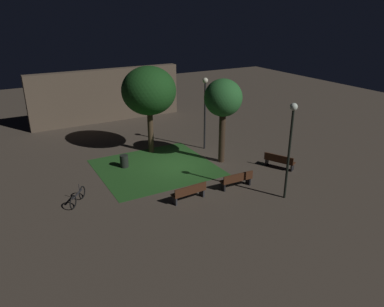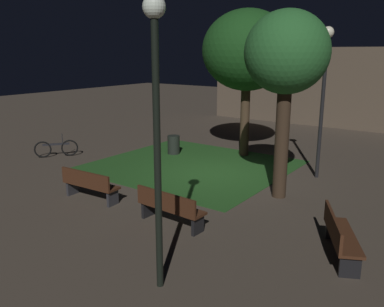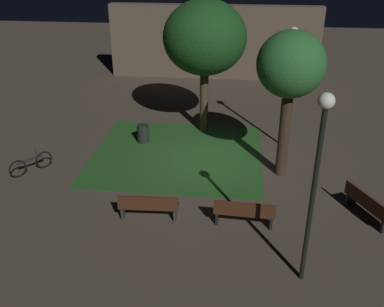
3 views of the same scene
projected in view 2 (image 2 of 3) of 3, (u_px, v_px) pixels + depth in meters
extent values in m
plane|color=#473D33|center=(213.00, 174.00, 13.72)|extent=(60.00, 60.00, 0.00)
cube|color=#23511E|center=(191.00, 165.00, 14.76)|extent=(6.69, 6.23, 0.01)
cube|color=#422314|center=(91.00, 184.00, 11.24)|extent=(1.82, 0.58, 0.06)
cube|color=#422314|center=(85.00, 179.00, 11.01)|extent=(1.80, 0.16, 0.40)
cube|color=#2D2D33|center=(72.00, 187.00, 11.72)|extent=(0.10, 0.39, 0.42)
cube|color=#2D2D33|center=(113.00, 198.00, 10.88)|extent=(0.10, 0.39, 0.42)
cube|color=#422314|center=(171.00, 207.00, 9.60)|extent=(1.82, 0.56, 0.06)
cube|color=#422314|center=(165.00, 201.00, 9.38)|extent=(1.80, 0.14, 0.40)
cube|color=black|center=(148.00, 209.00, 10.14)|extent=(0.10, 0.39, 0.42)
cube|color=black|center=(198.00, 225.00, 9.18)|extent=(0.10, 0.39, 0.42)
cube|color=#422314|center=(343.00, 236.00, 8.09)|extent=(1.23, 1.83, 0.06)
cube|color=#422314|center=(333.00, 225.00, 8.06)|extent=(0.85, 1.64, 0.40)
cube|color=black|center=(335.00, 230.00, 8.91)|extent=(0.38, 0.24, 0.42)
cube|color=black|center=(350.00, 267.00, 7.38)|extent=(0.38, 0.24, 0.42)
cylinder|color=#38281C|center=(282.00, 138.00, 11.18)|extent=(0.39, 0.39, 3.43)
ellipsoid|color=#28662D|center=(287.00, 52.00, 10.61)|extent=(2.26, 2.26, 2.22)
cylinder|color=#423021|center=(245.00, 116.00, 15.87)|extent=(0.36, 0.36, 3.18)
ellipsoid|color=#194719|center=(247.00, 50.00, 15.25)|extent=(3.44, 3.44, 3.06)
cylinder|color=black|center=(322.00, 110.00, 12.83)|extent=(0.12, 0.12, 4.49)
sphere|color=#F2EDCC|center=(328.00, 32.00, 12.24)|extent=(0.36, 0.36, 0.36)
cylinder|color=black|center=(157.00, 163.00, 6.62)|extent=(0.12, 0.12, 4.57)
sphere|color=white|center=(154.00, 7.00, 6.02)|extent=(0.36, 0.36, 0.36)
cylinder|color=black|center=(174.00, 145.00, 16.36)|extent=(0.50, 0.50, 0.76)
torus|color=black|center=(43.00, 150.00, 15.78)|extent=(0.45, 0.56, 0.66)
torus|color=black|center=(70.00, 148.00, 16.06)|extent=(0.45, 0.56, 0.66)
cube|color=#232328|center=(56.00, 144.00, 15.87)|extent=(0.65, 0.83, 0.08)
cylinder|color=#232328|center=(62.00, 138.00, 15.89)|extent=(0.03, 0.03, 0.40)
cube|color=brown|center=(315.00, 87.00, 22.55)|extent=(12.56, 0.80, 4.31)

